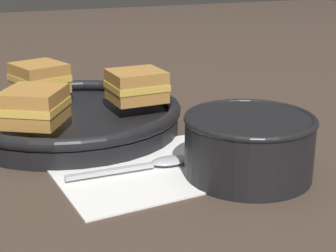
{
  "coord_description": "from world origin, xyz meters",
  "views": [
    {
      "loc": [
        -0.22,
        -0.54,
        0.25
      ],
      "look_at": [
        0.05,
        0.04,
        0.04
      ],
      "focal_mm": 55.0,
      "sensor_mm": 36.0,
      "label": 1
    }
  ],
  "objects_px": {
    "spoon": "(156,164)",
    "sandwich_near_left": "(136,86)",
    "sandwich_far_left": "(34,106)",
    "skillet": "(72,117)",
    "sandwich_near_right": "(39,78)",
    "soup_bowl": "(249,142)"
  },
  "relations": [
    {
      "from": "soup_bowl",
      "to": "skillet",
      "type": "distance_m",
      "value": 0.29
    },
    {
      "from": "soup_bowl",
      "to": "spoon",
      "type": "bearing_deg",
      "value": 147.64
    },
    {
      "from": "skillet",
      "to": "sandwich_near_right",
      "type": "bearing_deg",
      "value": 105.71
    },
    {
      "from": "soup_bowl",
      "to": "spoon",
      "type": "xyz_separation_m",
      "value": [
        -0.09,
        0.06,
        -0.03
      ]
    },
    {
      "from": "sandwich_near_right",
      "to": "soup_bowl",
      "type": "bearing_deg",
      "value": -63.5
    },
    {
      "from": "soup_bowl",
      "to": "sandwich_far_left",
      "type": "bearing_deg",
      "value": 139.48
    },
    {
      "from": "skillet",
      "to": "sandwich_near_left",
      "type": "distance_m",
      "value": 0.11
    },
    {
      "from": "spoon",
      "to": "sandwich_near_left",
      "type": "xyz_separation_m",
      "value": [
        0.04,
        0.17,
        0.06
      ]
    },
    {
      "from": "spoon",
      "to": "sandwich_near_right",
      "type": "distance_m",
      "value": 0.3
    },
    {
      "from": "soup_bowl",
      "to": "sandwich_near_left",
      "type": "distance_m",
      "value": 0.24
    },
    {
      "from": "skillet",
      "to": "sandwich_near_right",
      "type": "xyz_separation_m",
      "value": [
        -0.03,
        0.09,
        0.04
      ]
    },
    {
      "from": "sandwich_far_left",
      "to": "skillet",
      "type": "bearing_deg",
      "value": 47.33
    },
    {
      "from": "spoon",
      "to": "skillet",
      "type": "distance_m",
      "value": 0.2
    },
    {
      "from": "spoon",
      "to": "sandwich_far_left",
      "type": "bearing_deg",
      "value": 136.85
    },
    {
      "from": "skillet",
      "to": "sandwich_far_left",
      "type": "bearing_deg",
      "value": -132.67
    },
    {
      "from": "sandwich_near_left",
      "to": "spoon",
      "type": "bearing_deg",
      "value": -104.4
    },
    {
      "from": "sandwich_near_left",
      "to": "sandwich_far_left",
      "type": "height_order",
      "value": "same"
    },
    {
      "from": "skillet",
      "to": "sandwich_near_right",
      "type": "relative_size",
      "value": 4.32
    },
    {
      "from": "sandwich_near_left",
      "to": "sandwich_far_left",
      "type": "relative_size",
      "value": 0.75
    },
    {
      "from": "spoon",
      "to": "sandwich_near_right",
      "type": "bearing_deg",
      "value": 107.99
    },
    {
      "from": "spoon",
      "to": "sandwich_near_right",
      "type": "xyz_separation_m",
      "value": [
        -0.08,
        0.29,
        0.06
      ]
    },
    {
      "from": "sandwich_near_left",
      "to": "sandwich_far_left",
      "type": "distance_m",
      "value": 0.17
    }
  ]
}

